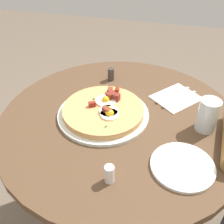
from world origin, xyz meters
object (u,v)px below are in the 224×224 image
at_px(salt_shaker, 109,174).
at_px(pizza_plate, 104,113).
at_px(water_glass, 208,115).
at_px(pepper_shaker, 111,74).
at_px(knife, 180,99).
at_px(bread_plate, 182,166).
at_px(dining_table, 120,150).
at_px(breakfast_pizza, 104,109).
at_px(fork, 173,95).

bearing_deg(salt_shaker, pizza_plate, -71.28).
bearing_deg(water_glass, pepper_shaker, -30.88).
relative_size(pizza_plate, knife, 1.84).
bearing_deg(bread_plate, water_glass, -108.53).
height_order(dining_table, breakfast_pizza, breakfast_pizza).
bearing_deg(knife, breakfast_pizza, -18.04).
distance_m(breakfast_pizza, fork, 0.30).
height_order(dining_table, fork, fork).
xyz_separation_m(pizza_plate, bread_plate, (-0.29, 0.18, -0.00)).
distance_m(pizza_plate, bread_plate, 0.34).
bearing_deg(pizza_plate, dining_table, 176.71).
distance_m(water_glass, salt_shaker, 0.39).
relative_size(dining_table, knife, 4.87).
relative_size(knife, pepper_shaker, 3.25).
distance_m(knife, water_glass, 0.18).
height_order(bread_plate, knife, bread_plate).
distance_m(bread_plate, knife, 0.34).
height_order(fork, salt_shaker, salt_shaker).
xyz_separation_m(water_glass, salt_shaker, (0.26, 0.29, -0.03)).
xyz_separation_m(bread_plate, knife, (0.03, -0.34, 0.00)).
bearing_deg(bread_plate, breakfast_pizza, -32.46).
bearing_deg(bread_plate, pizza_plate, -32.11).
relative_size(knife, water_glass, 1.55).
bearing_deg(pizza_plate, pepper_shaker, -81.95).
bearing_deg(knife, pizza_plate, -17.98).
xyz_separation_m(breakfast_pizza, salt_shaker, (-0.09, 0.28, 0.00)).
xyz_separation_m(breakfast_pizza, knife, (-0.26, -0.16, -0.02)).
xyz_separation_m(knife, pepper_shaker, (0.30, -0.08, 0.02)).
distance_m(breakfast_pizza, pepper_shaker, 0.25).
relative_size(breakfast_pizza, salt_shaker, 5.14).
xyz_separation_m(pizza_plate, fork, (-0.24, -0.18, 0.00)).
distance_m(bread_plate, fork, 0.37).
distance_m(dining_table, pepper_shaker, 0.33).
distance_m(dining_table, water_glass, 0.37).
xyz_separation_m(breakfast_pizza, fork, (-0.24, -0.18, -0.02)).
bearing_deg(breakfast_pizza, bread_plate, 147.54).
relative_size(dining_table, bread_plate, 4.63).
distance_m(knife, pepper_shaker, 0.31).
bearing_deg(fork, water_glass, 75.26).
distance_m(bread_plate, salt_shaker, 0.22).
bearing_deg(water_glass, breakfast_pizza, 1.66).
xyz_separation_m(dining_table, pizza_plate, (0.06, -0.00, 0.17)).
bearing_deg(water_glass, bread_plate, 71.47).
bearing_deg(water_glass, dining_table, 3.02).
height_order(bread_plate, fork, bread_plate).
height_order(breakfast_pizza, knife, breakfast_pizza).
xyz_separation_m(fork, knife, (-0.03, 0.02, 0.00)).
height_order(breakfast_pizza, fork, breakfast_pizza).
height_order(bread_plate, salt_shaker, salt_shaker).
distance_m(pizza_plate, knife, 0.31).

